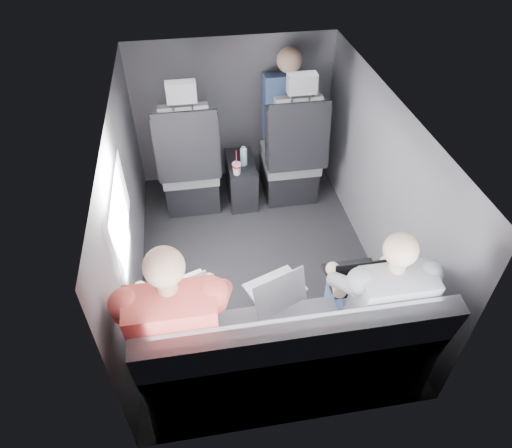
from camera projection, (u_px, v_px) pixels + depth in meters
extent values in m
plane|color=black|center=(257.00, 264.00, 3.64)|extent=(2.60, 2.60, 0.00)
plane|color=#B2B2AD|center=(258.00, 109.00, 2.75)|extent=(2.60, 2.60, 0.00)
cube|color=#56565B|center=(126.00, 211.00, 3.09)|extent=(0.02, 2.60, 1.35)
cube|color=#56565B|center=(379.00, 185.00, 3.31)|extent=(0.02, 2.60, 1.35)
cube|color=#56565B|center=(234.00, 111.00, 4.16)|extent=(1.80, 0.02, 1.35)
cube|color=#56565B|center=(301.00, 358.00, 2.23)|extent=(1.80, 0.02, 1.35)
cube|color=white|center=(120.00, 213.00, 2.72)|extent=(0.02, 0.75, 0.42)
cube|color=black|center=(299.00, 129.00, 3.67)|extent=(0.35, 0.11, 0.59)
cube|color=black|center=(192.00, 187.00, 4.17)|extent=(0.46, 0.48, 0.30)
cube|color=#57585C|center=(190.00, 167.00, 4.00)|extent=(0.48, 0.46, 0.14)
cube|color=#57585C|center=(187.00, 142.00, 3.61)|extent=(0.38, 0.18, 0.61)
cube|color=black|center=(159.00, 148.00, 3.61)|extent=(0.08, 0.21, 0.53)
cube|color=black|center=(215.00, 143.00, 3.66)|extent=(0.08, 0.21, 0.53)
cube|color=black|center=(187.00, 147.00, 3.57)|extent=(0.50, 0.11, 0.58)
cube|color=#57585C|center=(181.00, 92.00, 3.29)|extent=(0.22, 0.10, 0.15)
cube|color=black|center=(288.00, 177.00, 4.28)|extent=(0.46, 0.48, 0.30)
cube|color=#57585C|center=(290.00, 158.00, 4.12)|extent=(0.48, 0.46, 0.14)
cube|color=#57585C|center=(297.00, 133.00, 3.72)|extent=(0.38, 0.18, 0.61)
cube|color=black|center=(271.00, 138.00, 3.72)|extent=(0.08, 0.21, 0.53)
cube|color=black|center=(323.00, 134.00, 3.77)|extent=(0.08, 0.21, 0.53)
cube|color=black|center=(299.00, 138.00, 3.68)|extent=(0.50, 0.11, 0.58)
cube|color=#57585C|center=(302.00, 83.00, 3.40)|extent=(0.22, 0.10, 0.15)
cube|color=black|center=(241.00, 180.00, 4.16)|extent=(0.24, 0.48, 0.40)
cylinder|color=black|center=(237.00, 169.00, 3.93)|extent=(0.09, 0.09, 0.01)
cylinder|color=black|center=(250.00, 168.00, 3.95)|extent=(0.09, 0.09, 0.01)
cube|color=#57585C|center=(285.00, 359.00, 2.74)|extent=(1.60, 0.50, 0.45)
cube|color=#57585C|center=(299.00, 349.00, 2.27)|extent=(1.60, 0.17, 0.47)
cylinder|color=red|center=(237.00, 166.00, 3.83)|extent=(0.08, 0.08, 0.02)
cylinder|color=white|center=(236.00, 164.00, 3.82)|extent=(0.08, 0.08, 0.01)
cylinder|color=red|center=(236.00, 157.00, 3.78)|extent=(0.01, 0.01, 0.13)
cylinder|color=#AECCEB|center=(244.00, 157.00, 3.95)|extent=(0.06, 0.06, 0.16)
cylinder|color=#AECCEB|center=(243.00, 148.00, 3.89)|extent=(0.04, 0.04, 0.02)
cube|color=silver|center=(184.00, 292.00, 2.66)|extent=(0.38, 0.32, 0.02)
cube|color=silver|center=(184.00, 292.00, 2.64)|extent=(0.29, 0.21, 0.00)
cube|color=silver|center=(183.00, 282.00, 2.71)|extent=(0.11, 0.08, 0.00)
cube|color=silver|center=(183.00, 298.00, 2.48)|extent=(0.32, 0.17, 0.22)
cube|color=white|center=(183.00, 297.00, 2.48)|extent=(0.28, 0.14, 0.19)
cube|color=#B2B2B7|center=(275.00, 288.00, 2.69)|extent=(0.38, 0.32, 0.02)
cube|color=silver|center=(275.00, 288.00, 2.67)|extent=(0.29, 0.21, 0.00)
cube|color=#B2B2B7|center=(273.00, 278.00, 2.73)|extent=(0.11, 0.08, 0.00)
cube|color=#B2B2B7|center=(280.00, 293.00, 2.51)|extent=(0.32, 0.18, 0.21)
cube|color=white|center=(280.00, 292.00, 2.51)|extent=(0.28, 0.15, 0.18)
cube|color=black|center=(352.00, 275.00, 2.76)|extent=(0.33, 0.23, 0.02)
cube|color=black|center=(353.00, 275.00, 2.74)|extent=(0.27, 0.13, 0.00)
cube|color=black|center=(349.00, 266.00, 2.80)|extent=(0.10, 0.05, 0.00)
cube|color=black|center=(363.00, 279.00, 2.58)|extent=(0.33, 0.07, 0.22)
cube|color=white|center=(362.00, 279.00, 2.58)|extent=(0.29, 0.05, 0.19)
cube|color=#2E2D32|center=(158.00, 330.00, 2.54)|extent=(0.16, 0.46, 0.14)
cube|color=#2E2D32|center=(200.00, 324.00, 2.57)|extent=(0.16, 0.46, 0.14)
cube|color=#2E2D32|center=(165.00, 326.00, 2.92)|extent=(0.14, 0.14, 0.45)
cube|color=#2E2D32|center=(201.00, 321.00, 2.95)|extent=(0.14, 0.14, 0.45)
cube|color=#DA4D48|center=(175.00, 329.00, 2.24)|extent=(0.42, 0.28, 0.57)
sphere|color=tan|center=(164.00, 267.00, 1.99)|extent=(0.19, 0.19, 0.19)
cylinder|color=tan|center=(137.00, 302.00, 2.49)|extent=(0.12, 0.29, 0.13)
cylinder|color=tan|center=(213.00, 293.00, 2.54)|extent=(0.12, 0.29, 0.13)
cube|color=navy|center=(351.00, 305.00, 2.69)|extent=(0.14, 0.42, 0.12)
cube|color=navy|center=(385.00, 300.00, 2.71)|extent=(0.14, 0.42, 0.12)
cube|color=navy|center=(335.00, 306.00, 3.04)|extent=(0.12, 0.12, 0.45)
cube|color=navy|center=(365.00, 302.00, 3.06)|extent=(0.12, 0.12, 0.45)
cube|color=gray|center=(388.00, 304.00, 2.40)|extent=(0.38, 0.26, 0.51)
sphere|color=tan|center=(401.00, 249.00, 2.18)|extent=(0.17, 0.17, 0.17)
cylinder|color=tan|center=(336.00, 280.00, 2.64)|extent=(0.11, 0.26, 0.11)
cylinder|color=tan|center=(398.00, 272.00, 2.69)|extent=(0.11, 0.26, 0.11)
cube|color=navy|center=(288.00, 108.00, 3.99)|extent=(0.42, 0.27, 0.61)
sphere|color=tan|center=(289.00, 60.00, 3.73)|extent=(0.21, 0.21, 0.21)
cube|color=navy|center=(285.00, 134.00, 4.22)|extent=(0.36, 0.42, 0.13)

